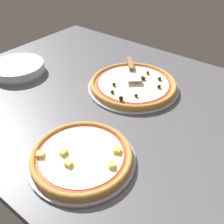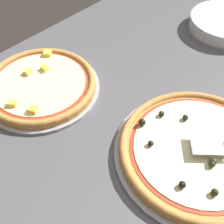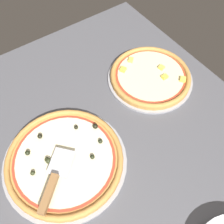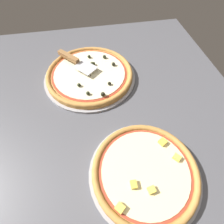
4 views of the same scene
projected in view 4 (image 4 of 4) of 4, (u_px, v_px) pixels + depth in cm
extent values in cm
cube|color=#4C4C51|center=(71.00, 105.00, 73.50)|extent=(141.23, 115.45, 3.60)
cylinder|color=#939399|center=(90.00, 77.00, 80.15)|extent=(41.24, 41.24, 1.00)
cylinder|color=#B77F3D|center=(90.00, 75.00, 79.09)|extent=(38.76, 38.76, 1.63)
torus|color=#B77F3D|center=(90.00, 73.00, 78.43)|extent=(38.76, 38.76, 1.91)
cylinder|color=#A33823|center=(90.00, 73.00, 78.37)|extent=(33.69, 33.69, 0.15)
cylinder|color=beige|center=(89.00, 73.00, 78.26)|extent=(31.78, 31.78, 0.40)
sphere|color=#282D19|center=(89.00, 57.00, 83.67)|extent=(1.51, 1.51, 1.51)
sphere|color=#282D19|center=(94.00, 64.00, 80.47)|extent=(1.59, 1.59, 1.59)
sphere|color=black|center=(103.00, 94.00, 69.29)|extent=(1.83, 1.83, 1.83)
sphere|color=black|center=(88.00, 94.00, 69.68)|extent=(1.53, 1.53, 1.53)
sphere|color=black|center=(109.00, 83.00, 73.08)|extent=(1.44, 1.44, 1.44)
sphere|color=black|center=(104.00, 57.00, 83.44)|extent=(1.65, 1.65, 1.65)
sphere|color=black|center=(79.00, 85.00, 72.49)|extent=(1.53, 1.53, 1.53)
sphere|color=#282D19|center=(92.00, 64.00, 80.20)|extent=(1.84, 1.84, 1.84)
sphere|color=black|center=(113.00, 64.00, 80.28)|extent=(1.67, 1.67, 1.67)
cylinder|color=#939399|center=(144.00, 173.00, 54.57)|extent=(34.72, 34.72, 1.00)
cylinder|color=#B77F3D|center=(145.00, 172.00, 53.54)|extent=(32.63, 32.63, 1.55)
torus|color=#B77F3D|center=(145.00, 171.00, 52.91)|extent=(32.63, 32.63, 1.96)
cylinder|color=#A33823|center=(145.00, 171.00, 52.85)|extent=(28.36, 28.36, 0.15)
cylinder|color=beige|center=(145.00, 171.00, 52.75)|extent=(26.76, 26.76, 0.40)
cube|color=#F4D64C|center=(152.00, 190.00, 48.80)|extent=(2.31, 2.22, 1.32)
cube|color=#F4D64C|center=(177.00, 157.00, 54.33)|extent=(2.78, 2.83, 1.32)
cube|color=yellow|center=(134.00, 184.00, 49.63)|extent=(1.80, 2.32, 1.32)
cube|color=yellow|center=(163.00, 142.00, 57.45)|extent=(2.96, 2.99, 1.32)
cube|color=#F4D64C|center=(120.00, 208.00, 46.19)|extent=(3.10, 3.12, 1.32)
cube|color=#B7B7BC|center=(85.00, 67.00, 77.26)|extent=(11.08, 11.26, 0.24)
cube|color=olive|center=(68.00, 57.00, 80.32)|extent=(9.60, 10.35, 2.00)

